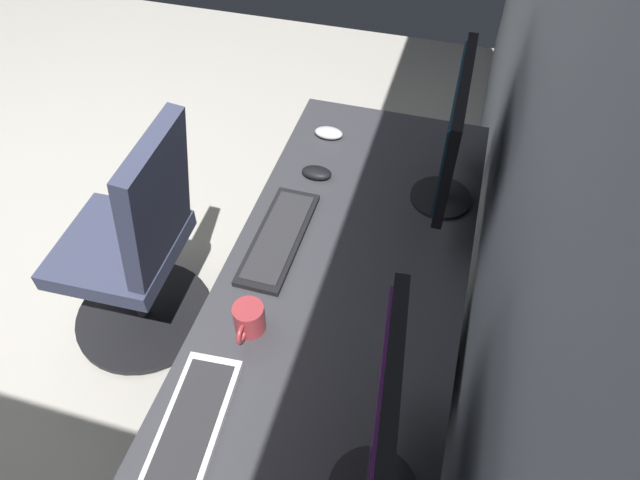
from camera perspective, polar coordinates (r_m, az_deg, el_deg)
name	(u,v)px	position (r m, az deg, el deg)	size (l,w,h in m)	color
wall_back	(552,72)	(1.53, 21.97, 15.12)	(4.56, 0.10, 2.60)	#8C939E
desk	(336,311)	(1.70, 1.63, -6.98)	(1.84, 0.70, 0.73)	#38383D
drawer_pedestal	(341,372)	(1.95, 2.09, -12.87)	(0.40, 0.51, 0.69)	#38383D
monitor_primary	(381,441)	(1.15, 6.03, -19.16)	(0.49, 0.20, 0.47)	black
monitor_secondary	(453,135)	(1.78, 12.99, 10.09)	(0.50, 0.20, 0.46)	black
keyboard_main	(279,237)	(1.78, -4.09, 0.26)	(0.42, 0.14, 0.02)	black
keyboard_spare	(188,435)	(1.46, -12.90, -18.23)	(0.43, 0.17, 0.02)	silver
mouse_main	(317,173)	(1.98, -0.32, 6.66)	(0.06, 0.10, 0.03)	black
mouse_spare	(329,133)	(2.15, 0.87, 10.52)	(0.06, 0.10, 0.03)	silver
coffee_mug	(249,319)	(1.55, -7.05, -7.75)	(0.12, 0.08, 0.09)	#A53338
office_chair	(138,253)	(2.21, -17.54, -1.20)	(0.56, 0.56, 0.97)	#383D56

